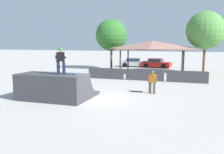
{
  "coord_description": "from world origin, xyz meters",
  "views": [
    {
      "loc": [
        5.8,
        -14.35,
        3.58
      ],
      "look_at": [
        -0.14,
        3.69,
        0.9
      ],
      "focal_mm": 40.0,
      "sensor_mm": 36.0,
      "label": 1
    }
  ],
  "objects_px": {
    "tree_beside_pavilion": "(205,30)",
    "parked_car_silver": "(134,63)",
    "parked_car_red": "(156,63)",
    "skateboard_on_ground": "(137,91)",
    "bystander_walking": "(152,81)",
    "skater_on_deck": "(61,59)",
    "tree_far_back": "(111,35)",
    "skateboard_on_deck": "(70,73)"
  },
  "relations": [
    {
      "from": "parked_car_red",
      "to": "bystander_walking",
      "type": "bearing_deg",
      "value": -74.72
    },
    {
      "from": "skateboard_on_deck",
      "to": "tree_far_back",
      "type": "relative_size",
      "value": 0.13
    },
    {
      "from": "bystander_walking",
      "to": "tree_far_back",
      "type": "xyz_separation_m",
      "value": [
        -7.65,
        14.01,
        3.56
      ]
    },
    {
      "from": "skateboard_on_deck",
      "to": "parked_car_silver",
      "type": "distance_m",
      "value": 21.8
    },
    {
      "from": "bystander_walking",
      "to": "skateboard_on_ground",
      "type": "bearing_deg",
      "value": 9.93
    },
    {
      "from": "skater_on_deck",
      "to": "bystander_walking",
      "type": "distance_m",
      "value": 6.47
    },
    {
      "from": "skater_on_deck",
      "to": "tree_far_back",
      "type": "bearing_deg",
      "value": 85.41
    },
    {
      "from": "skateboard_on_ground",
      "to": "parked_car_silver",
      "type": "bearing_deg",
      "value": 102.82
    },
    {
      "from": "skateboard_on_ground",
      "to": "tree_beside_pavilion",
      "type": "bearing_deg",
      "value": 67.87
    },
    {
      "from": "tree_beside_pavilion",
      "to": "parked_car_red",
      "type": "distance_m",
      "value": 8.93
    },
    {
      "from": "tree_beside_pavilion",
      "to": "parked_car_red",
      "type": "relative_size",
      "value": 1.65
    },
    {
      "from": "bystander_walking",
      "to": "skateboard_on_ground",
      "type": "xyz_separation_m",
      "value": [
        -1.11,
        0.17,
        -0.83
      ]
    },
    {
      "from": "skateboard_on_ground",
      "to": "skateboard_on_deck",
      "type": "bearing_deg",
      "value": -131.74
    },
    {
      "from": "tree_far_back",
      "to": "parked_car_red",
      "type": "height_order",
      "value": "tree_far_back"
    },
    {
      "from": "skater_on_deck",
      "to": "skateboard_on_deck",
      "type": "distance_m",
      "value": 1.03
    },
    {
      "from": "bystander_walking",
      "to": "parked_car_silver",
      "type": "relative_size",
      "value": 0.38
    },
    {
      "from": "skateboard_on_ground",
      "to": "bystander_walking",
      "type": "bearing_deg",
      "value": -9.65
    },
    {
      "from": "skater_on_deck",
      "to": "parked_car_red",
      "type": "bearing_deg",
      "value": 69.87
    },
    {
      "from": "skateboard_on_ground",
      "to": "parked_car_red",
      "type": "height_order",
      "value": "parked_car_red"
    },
    {
      "from": "skateboard_on_ground",
      "to": "tree_beside_pavilion",
      "type": "distance_m",
      "value": 14.38
    },
    {
      "from": "skater_on_deck",
      "to": "skateboard_on_ground",
      "type": "bearing_deg",
      "value": 33.43
    },
    {
      "from": "tree_beside_pavilion",
      "to": "tree_far_back",
      "type": "bearing_deg",
      "value": 174.1
    },
    {
      "from": "skater_on_deck",
      "to": "parked_car_red",
      "type": "xyz_separation_m",
      "value": [
        2.6,
        21.7,
        -1.97
      ]
    },
    {
      "from": "skateboard_on_ground",
      "to": "parked_car_silver",
      "type": "distance_m",
      "value": 18.44
    },
    {
      "from": "tree_beside_pavilion",
      "to": "parked_car_silver",
      "type": "height_order",
      "value": "tree_beside_pavilion"
    },
    {
      "from": "tree_beside_pavilion",
      "to": "parked_car_red",
      "type": "bearing_deg",
      "value": 140.46
    },
    {
      "from": "parked_car_red",
      "to": "tree_far_back",
      "type": "bearing_deg",
      "value": -136.47
    },
    {
      "from": "tree_far_back",
      "to": "bystander_walking",
      "type": "bearing_deg",
      "value": -61.37
    },
    {
      "from": "skater_on_deck",
      "to": "tree_beside_pavilion",
      "type": "bearing_deg",
      "value": 49.28
    },
    {
      "from": "bystander_walking",
      "to": "tree_far_back",
      "type": "height_order",
      "value": "tree_far_back"
    },
    {
      "from": "skater_on_deck",
      "to": "bystander_walking",
      "type": "xyz_separation_m",
      "value": [
        4.9,
        3.87,
        -1.68
      ]
    },
    {
      "from": "skateboard_on_deck",
      "to": "skateboard_on_ground",
      "type": "relative_size",
      "value": 1.0
    },
    {
      "from": "tree_beside_pavilion",
      "to": "parked_car_silver",
      "type": "relative_size",
      "value": 1.63
    },
    {
      "from": "skateboard_on_deck",
      "to": "skateboard_on_ground",
      "type": "height_order",
      "value": "skateboard_on_deck"
    },
    {
      "from": "tree_beside_pavilion",
      "to": "parked_car_silver",
      "type": "xyz_separation_m",
      "value": [
        -9.31,
        5.22,
        -4.23
      ]
    },
    {
      "from": "skateboard_on_deck",
      "to": "parked_car_red",
      "type": "xyz_separation_m",
      "value": [
        2.1,
        21.52,
        -1.09
      ]
    },
    {
      "from": "bystander_walking",
      "to": "skateboard_on_ground",
      "type": "height_order",
      "value": "bystander_walking"
    },
    {
      "from": "bystander_walking",
      "to": "skateboard_on_ground",
      "type": "relative_size",
      "value": 1.88
    },
    {
      "from": "parked_car_red",
      "to": "skateboard_on_ground",
      "type": "bearing_deg",
      "value": -78.21
    },
    {
      "from": "bystander_walking",
      "to": "parked_car_red",
      "type": "bearing_deg",
      "value": -64.17
    },
    {
      "from": "skater_on_deck",
      "to": "parked_car_red",
      "type": "relative_size",
      "value": 0.39
    },
    {
      "from": "bystander_walking",
      "to": "tree_beside_pavilion",
      "type": "relative_size",
      "value": 0.23
    }
  ]
}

